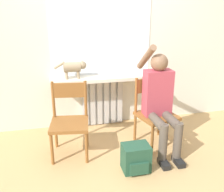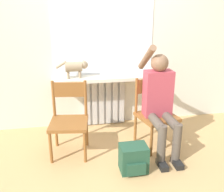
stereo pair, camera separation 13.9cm
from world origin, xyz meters
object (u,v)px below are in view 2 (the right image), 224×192
at_px(chair_right, 155,113).
at_px(chair_left, 69,119).
at_px(person, 160,100).
at_px(backpack, 134,159).
at_px(cat, 76,67).

bearing_deg(chair_right, chair_left, 166.06).
relative_size(chair_left, chair_right, 1.00).
bearing_deg(person, chair_left, 173.76).
relative_size(chair_right, person, 0.67).
xyz_separation_m(person, backpack, (-0.43, -0.41, -0.51)).
height_order(chair_right, backpack, chair_right).
height_order(chair_right, person, person).
bearing_deg(cat, backpack, -64.73).
distance_m(chair_left, cat, 0.80).
distance_m(person, cat, 1.25).
bearing_deg(person, backpack, -136.20).
bearing_deg(person, cat, 142.83).
bearing_deg(backpack, chair_right, 51.81).
bearing_deg(chair_left, chair_right, 8.07).
xyz_separation_m(chair_left, cat, (0.13, 0.61, 0.50)).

